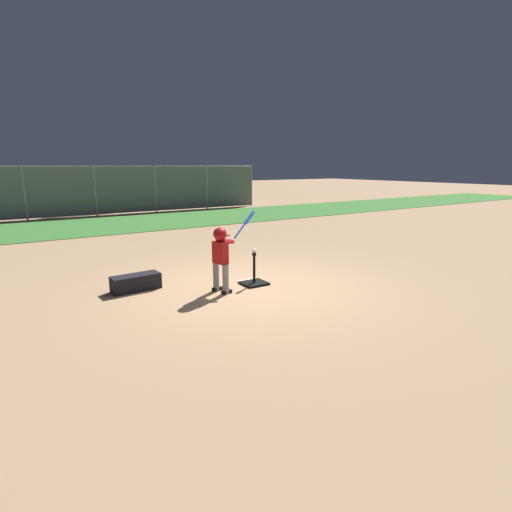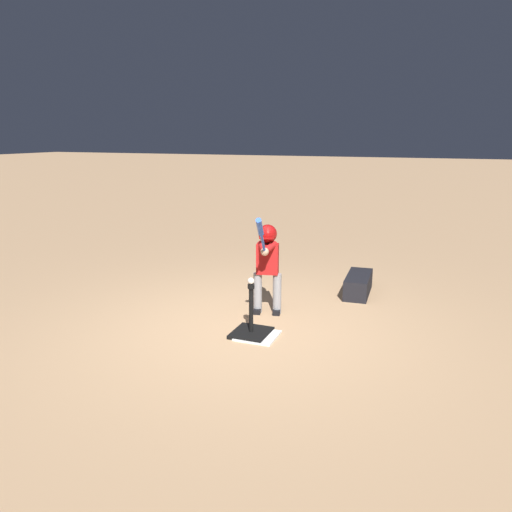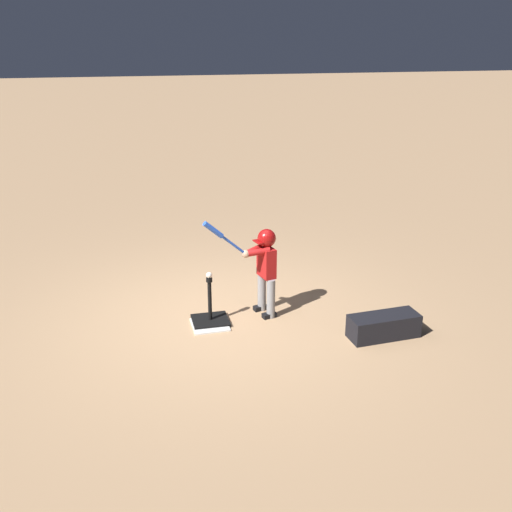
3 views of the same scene
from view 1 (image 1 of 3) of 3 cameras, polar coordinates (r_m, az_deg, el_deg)
ground_plane at (r=7.29m, az=-0.69°, el=-4.43°), size 90.00×90.00×0.00m
grass_outfield_strip at (r=15.93m, az=-19.28°, el=4.32°), size 56.00×4.77×0.02m
backstop_fence at (r=19.04m, az=-22.00°, el=8.80°), size 16.31×0.08×2.17m
home_plate at (r=7.53m, az=-0.48°, el=-3.80°), size 0.45×0.45×0.02m
batting_tee at (r=7.43m, az=-0.26°, el=-3.51°), size 0.45×0.41×0.60m
batter_child at (r=6.85m, az=-4.90°, el=0.72°), size 0.94×0.41×1.36m
baseball at (r=7.29m, az=-0.26°, el=0.74°), size 0.07×0.07×0.07m
bleachers_far_left at (r=20.77m, az=-22.76°, el=7.42°), size 3.35×2.64×1.16m
bleachers_far_right at (r=22.80m, az=-6.59°, el=8.38°), size 3.02×1.98×0.90m
equipment_bag at (r=7.38m, az=-16.77°, el=-3.64°), size 0.86×0.38×0.28m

